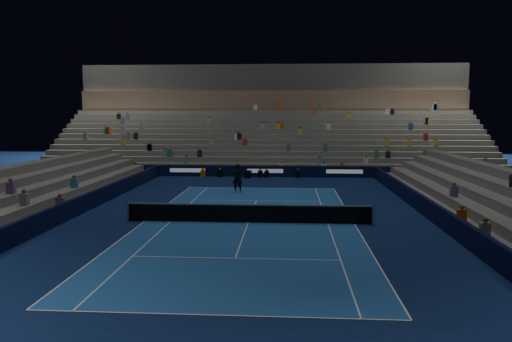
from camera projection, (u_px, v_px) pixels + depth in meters
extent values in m
plane|color=#0B1B46|center=(248.00, 222.00, 25.68)|extent=(90.00, 90.00, 0.00)
cube|color=#1C539C|center=(248.00, 222.00, 25.68)|extent=(10.97, 23.77, 0.01)
cube|color=black|center=(265.00, 171.00, 43.95)|extent=(44.00, 0.25, 1.00)
cube|color=black|center=(439.00, 216.00, 24.98)|extent=(0.25, 37.00, 1.00)
cube|color=black|center=(67.00, 211.00, 26.25)|extent=(0.25, 37.00, 1.00)
cube|color=slate|center=(266.00, 173.00, 44.97)|extent=(44.00, 1.00, 0.50)
cube|color=slate|center=(266.00, 169.00, 45.93)|extent=(44.00, 1.00, 1.00)
cube|color=slate|center=(267.00, 165.00, 46.89)|extent=(44.00, 1.00, 1.50)
cube|color=slate|center=(267.00, 161.00, 47.85)|extent=(44.00, 1.00, 2.00)
cube|color=slate|center=(268.00, 158.00, 48.81)|extent=(44.00, 1.00, 2.50)
cube|color=slate|center=(268.00, 154.00, 49.78)|extent=(44.00, 1.00, 3.00)
cube|color=slate|center=(269.00, 151.00, 50.74)|extent=(44.00, 1.00, 3.50)
cube|color=slate|center=(269.00, 148.00, 51.70)|extent=(44.00, 1.00, 4.00)
cube|color=slate|center=(269.00, 145.00, 52.66)|extent=(44.00, 1.00, 4.50)
cube|color=slate|center=(270.00, 142.00, 53.62)|extent=(44.00, 1.00, 5.00)
cube|color=slate|center=(270.00, 139.00, 54.58)|extent=(44.00, 1.00, 5.50)
cube|color=slate|center=(270.00, 137.00, 55.55)|extent=(44.00, 1.00, 6.00)
cube|color=#7C634D|center=(271.00, 100.00, 56.15)|extent=(44.00, 0.60, 2.20)
cube|color=#424340|center=(271.00, 78.00, 57.23)|extent=(44.00, 2.40, 3.00)
cube|color=slate|center=(455.00, 221.00, 24.96)|extent=(1.00, 37.00, 0.50)
cube|color=slate|center=(475.00, 216.00, 24.86)|extent=(1.00, 37.00, 1.00)
cube|color=slate|center=(496.00, 212.00, 24.77)|extent=(1.00, 37.00, 1.50)
cube|color=slate|center=(53.00, 215.00, 26.34)|extent=(1.00, 37.00, 0.50)
cube|color=slate|center=(35.00, 210.00, 26.37)|extent=(1.00, 37.00, 1.00)
cube|color=slate|center=(16.00, 205.00, 26.41)|extent=(1.00, 37.00, 1.50)
cylinder|color=#B2B2B7|center=(128.00, 211.00, 26.03)|extent=(0.10, 0.10, 1.10)
cylinder|color=#B2B2B7|center=(373.00, 214.00, 25.19)|extent=(0.10, 0.10, 1.10)
cube|color=black|center=(248.00, 214.00, 25.62)|extent=(12.80, 0.03, 0.90)
cube|color=white|center=(248.00, 205.00, 25.57)|extent=(12.80, 0.04, 0.08)
imported|color=black|center=(238.00, 178.00, 35.27)|extent=(0.85, 0.68, 2.05)
cube|color=black|center=(248.00, 174.00, 43.20)|extent=(0.63, 0.70, 0.65)
cylinder|color=black|center=(247.00, 173.00, 42.71)|extent=(0.25, 0.38, 0.16)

